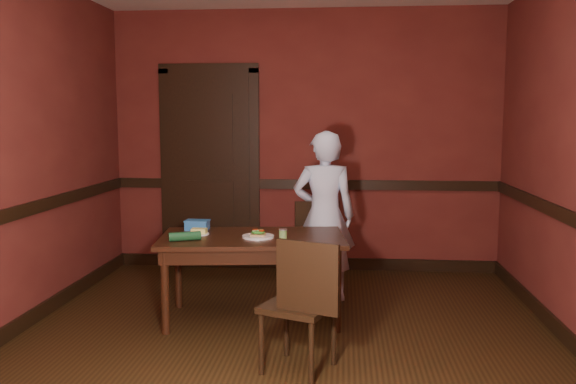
% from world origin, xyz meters
% --- Properties ---
extents(floor, '(4.00, 4.50, 0.01)m').
position_xyz_m(floor, '(0.00, 0.00, 0.00)').
color(floor, black).
rests_on(floor, ground).
extents(wall_back, '(4.00, 0.02, 2.70)m').
position_xyz_m(wall_back, '(0.00, 2.25, 1.35)').
color(wall_back, '#5A201B').
rests_on(wall_back, ground).
extents(wall_front, '(4.00, 0.02, 2.70)m').
position_xyz_m(wall_front, '(0.00, -2.25, 1.35)').
color(wall_front, '#5A201B').
rests_on(wall_front, ground).
extents(wall_left, '(0.02, 4.50, 2.70)m').
position_xyz_m(wall_left, '(-2.00, 0.00, 1.35)').
color(wall_left, '#5A201B').
rests_on(wall_left, ground).
extents(dado_back, '(4.00, 0.03, 0.10)m').
position_xyz_m(dado_back, '(0.00, 2.23, 0.90)').
color(dado_back, black).
rests_on(dado_back, ground).
extents(dado_left, '(0.03, 4.50, 0.10)m').
position_xyz_m(dado_left, '(-1.99, 0.00, 0.90)').
color(dado_left, black).
rests_on(dado_left, ground).
extents(baseboard_back, '(4.00, 0.03, 0.12)m').
position_xyz_m(baseboard_back, '(0.00, 2.23, 0.06)').
color(baseboard_back, black).
rests_on(baseboard_back, ground).
extents(baseboard_left, '(0.03, 4.50, 0.12)m').
position_xyz_m(baseboard_left, '(-1.99, 0.00, 0.06)').
color(baseboard_left, black).
rests_on(baseboard_left, ground).
extents(door, '(1.05, 0.07, 2.20)m').
position_xyz_m(door, '(-1.00, 2.22, 1.09)').
color(door, black).
rests_on(door, ground).
extents(dining_table, '(1.52, 0.97, 0.67)m').
position_xyz_m(dining_table, '(-0.30, 0.57, 0.34)').
color(dining_table, black).
rests_on(dining_table, floor).
extents(chair_far, '(0.50, 0.50, 0.86)m').
position_xyz_m(chair_far, '(0.12, 1.08, 0.43)').
color(chair_far, black).
rests_on(chair_far, floor).
extents(chair_near, '(0.53, 0.53, 0.87)m').
position_xyz_m(chair_near, '(0.13, -0.38, 0.43)').
color(chair_near, black).
rests_on(chair_near, floor).
extents(person, '(0.56, 0.39, 1.48)m').
position_xyz_m(person, '(0.24, 1.18, 0.74)').
color(person, silver).
rests_on(person, floor).
extents(sandwich_plate, '(0.25, 0.25, 0.06)m').
position_xyz_m(sandwich_plate, '(-0.25, 0.51, 0.69)').
color(sandwich_plate, white).
rests_on(sandwich_plate, dining_table).
extents(sauce_jar, '(0.07, 0.07, 0.08)m').
position_xyz_m(sauce_jar, '(-0.05, 0.49, 0.71)').
color(sauce_jar, '#69974B').
rests_on(sauce_jar, dining_table).
extents(cheese_saucer, '(0.16, 0.16, 0.05)m').
position_xyz_m(cheese_saucer, '(-0.73, 0.59, 0.69)').
color(cheese_saucer, white).
rests_on(cheese_saucer, dining_table).
extents(food_tub, '(0.20, 0.14, 0.08)m').
position_xyz_m(food_tub, '(-0.79, 0.79, 0.71)').
color(food_tub, '#2E74C3').
rests_on(food_tub, dining_table).
extents(wrapped_veg, '(0.25, 0.15, 0.07)m').
position_xyz_m(wrapped_veg, '(-0.78, 0.34, 0.70)').
color(wrapped_veg, '#164723').
rests_on(wrapped_veg, dining_table).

